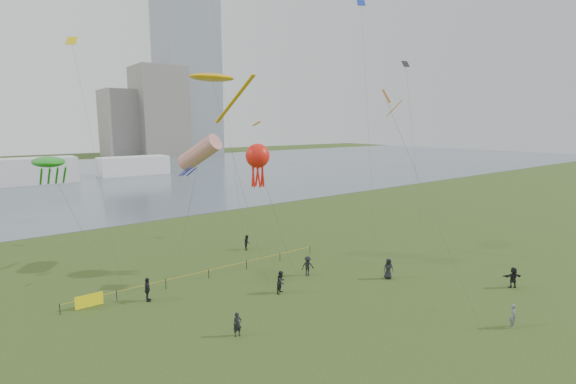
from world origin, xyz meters
TOP-DOWN VIEW (x-y plane):
  - ground_plane at (0.00, 0.00)m, footprint 400.00×400.00m
  - lake at (0.00, 100.00)m, footprint 400.00×120.00m
  - tower at (62.00, 168.00)m, footprint 24.00×24.00m
  - building_mid at (46.00, 162.00)m, footprint 20.00×20.00m
  - building_low at (32.00, 168.00)m, footprint 16.00×18.00m
  - pavilion_left at (-12.00, 95.00)m, footprint 22.00×8.00m
  - pavilion_right at (14.00, 98.00)m, footprint 18.00×7.00m
  - fence at (-11.52, 14.74)m, footprint 24.07×0.07m
  - kite_flyer at (6.94, -6.30)m, footprint 0.73×0.70m
  - spectator_a at (-2.16, 8.10)m, footprint 1.13×1.03m
  - spectator_b at (2.16, 9.84)m, footprint 1.34×1.03m
  - spectator_c at (-11.48, 13.18)m, footprint 0.90×1.21m
  - spectator_d at (7.44, 4.84)m, footprint 1.09×0.99m
  - spectator_e at (14.21, -2.99)m, footprint 1.69×1.33m
  - spectator_f at (-8.66, 4.15)m, footprint 0.65×0.49m
  - spectator_g at (2.01, 20.08)m, footprint 0.98×1.02m
  - kite_stingray at (-1.70, 20.02)m, footprint 4.78×10.93m
  - kite_windsock at (-3.85, 19.04)m, footprint 5.94×5.30m
  - kite_creature at (-16.45, 20.95)m, footprint 4.10×10.78m
  - kite_octopus at (-0.42, 14.07)m, footprint 3.85×2.85m
  - kite_delta at (6.71, 4.61)m, footprint 2.76×11.28m
  - small_kites at (-0.32, 18.43)m, footprint 46.74×10.47m

SIDE VIEW (x-z plane):
  - ground_plane at x=0.00m, z-range 0.00..0.00m
  - lake at x=0.00m, z-range -0.02..0.06m
  - fence at x=-11.52m, z-range 0.03..1.08m
  - spectator_f at x=-8.66m, z-range 0.00..1.61m
  - spectator_g at x=2.01m, z-range 0.00..1.65m
  - kite_flyer at x=6.94m, z-range 0.00..1.68m
  - spectator_e at x=14.21m, z-range 0.00..1.79m
  - spectator_b at x=2.16m, z-range 0.00..1.83m
  - spectator_d at x=7.44m, z-range 0.00..1.88m
  - spectator_a at x=-2.16m, z-range 0.00..1.88m
  - spectator_c at x=-11.48m, z-range 0.00..1.90m
  - pavilion_right at x=14.00m, z-range 0.00..5.00m
  - pavilion_left at x=-12.00m, z-range 0.00..6.00m
  - kite_creature at x=-16.45m, z-range 5.12..16.28m
  - kite_octopus at x=-0.42m, z-range 4.82..16.85m
  - kite_windsock at x=-3.85m, z-range 4.57..17.49m
  - building_low at x=32.00m, z-range 0.00..28.00m
  - kite_delta at x=6.71m, z-range 6.79..23.46m
  - kite_stingray at x=-1.70m, z-range 8.90..27.62m
  - building_mid at x=46.00m, z-range 0.00..38.00m
  - small_kites at x=-0.32m, z-range 18.76..27.38m
  - tower at x=62.00m, z-range 0.00..120.00m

